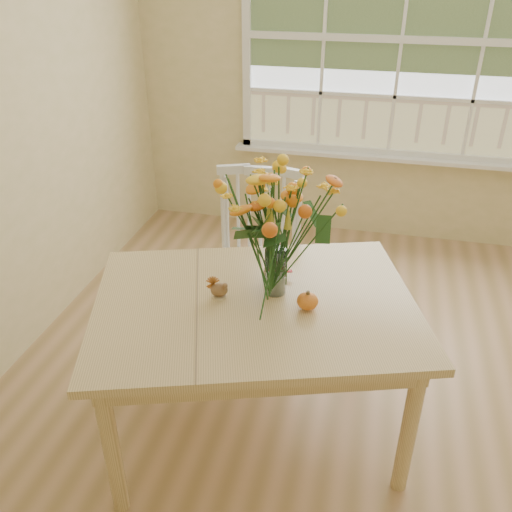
# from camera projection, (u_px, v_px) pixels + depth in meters

# --- Properties ---
(floor) EXTENTS (4.00, 4.50, 0.01)m
(floor) POSITION_uv_depth(u_px,v_px,m) (359.00, 433.00, 2.72)
(floor) COLOR #A17F4E
(floor) RESTS_ON ground
(wall_back) EXTENTS (4.00, 0.02, 2.70)m
(wall_back) POSITION_uv_depth(u_px,v_px,m) (398.00, 68.00, 3.95)
(wall_back) COLOR #D0C585
(wall_back) RESTS_ON floor
(window) EXTENTS (2.42, 0.12, 1.74)m
(window) POSITION_uv_depth(u_px,v_px,m) (402.00, 42.00, 3.82)
(window) COLOR silver
(window) RESTS_ON wall_back
(dining_table) EXTENTS (1.65, 1.40, 0.76)m
(dining_table) POSITION_uv_depth(u_px,v_px,m) (255.00, 318.00, 2.43)
(dining_table) COLOR tan
(dining_table) RESTS_ON floor
(windsor_chair) EXTENTS (0.51, 0.49, 1.04)m
(windsor_chair) POSITION_uv_depth(u_px,v_px,m) (257.00, 253.00, 3.12)
(windsor_chair) COLOR white
(windsor_chair) RESTS_ON floor
(flower_vase) EXTENTS (0.45, 0.45, 0.54)m
(flower_vase) POSITION_uv_depth(u_px,v_px,m) (276.00, 228.00, 2.29)
(flower_vase) COLOR white
(flower_vase) RESTS_ON dining_table
(pumpkin) EXTENTS (0.09, 0.09, 0.07)m
(pumpkin) POSITION_uv_depth(u_px,v_px,m) (307.00, 302.00, 2.32)
(pumpkin) COLOR #CF5418
(pumpkin) RESTS_ON dining_table
(turkey_figurine) EXTENTS (0.09, 0.08, 0.10)m
(turkey_figurine) POSITION_uv_depth(u_px,v_px,m) (219.00, 290.00, 2.40)
(turkey_figurine) COLOR #CCB78C
(turkey_figurine) RESTS_ON dining_table
(dark_gourd) EXTENTS (0.13, 0.12, 0.07)m
(dark_gourd) POSITION_uv_depth(u_px,v_px,m) (272.00, 272.00, 2.53)
(dark_gourd) COLOR #38160F
(dark_gourd) RESTS_ON dining_table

